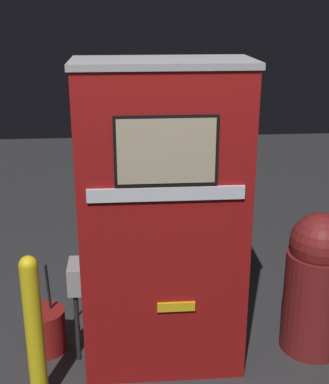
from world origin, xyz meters
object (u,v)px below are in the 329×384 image
object	(u,v)px
gas_pump	(163,223)
trash_bin	(317,282)
squeegee_bucket	(46,330)
safety_bollard	(34,329)

from	to	relation	value
gas_pump	trash_bin	size ratio (longest dim) A/B	1.99
gas_pump	trash_bin	xyz separation A→B (m)	(1.10, 0.06, -0.51)
squeegee_bucket	trash_bin	bearing A→B (deg)	-3.22
gas_pump	safety_bollard	xyz separation A→B (m)	(-0.81, -0.38, -0.51)
gas_pump	squeegee_bucket	size ratio (longest dim) A/B	2.92
safety_bollard	squeegee_bucket	bearing A→B (deg)	93.15
gas_pump	trash_bin	bearing A→B (deg)	3.05
gas_pump	squeegee_bucket	bearing A→B (deg)	168.70
gas_pump	safety_bollard	size ratio (longest dim) A/B	2.04
safety_bollard	trash_bin	xyz separation A→B (m)	(1.92, 0.44, 0.00)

